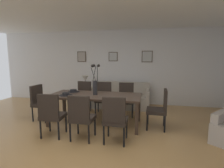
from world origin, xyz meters
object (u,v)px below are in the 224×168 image
bowl_near_left (66,94)px  framed_picture_center (113,57)px  dining_chair_head_east (160,107)px  dining_chair_far_right (104,96)px  framed_picture_right (147,57)px  sofa (119,98)px  dining_table (95,97)px  dining_chair_near_left (51,113)px  table_lamp (85,80)px  dining_chair_mid_left (115,117)px  framed_picture_left (82,57)px  dining_chair_head_west (41,101)px  side_table (86,98)px  dining_chair_near_right (83,95)px  dining_chair_mid_right (126,97)px  centerpiece_vase (95,83)px  bowl_near_right (73,90)px  dining_chair_far_left (81,115)px

bowl_near_left → framed_picture_center: size_ratio=0.52×
dining_chair_head_east → dining_chair_far_right: bearing=151.0°
framed_picture_right → sofa: bearing=-151.7°
dining_table → dining_chair_near_left: (-0.65, -0.88, -0.16)m
dining_table → table_lamp: bearing=117.6°
dining_chair_mid_left → dining_chair_head_east: same height
framed_picture_center → framed_picture_left: bearing=-180.0°
dining_chair_near_left → dining_chair_head_west: size_ratio=1.00×
dining_chair_head_east → framed_picture_center: size_ratio=2.82×
sofa → side_table: size_ratio=3.88×
dining_chair_near_right → dining_chair_mid_right: size_ratio=1.00×
dining_chair_mid_right → dining_chair_head_west: 2.31m
dining_chair_mid_left → centerpiece_vase: 1.22m
bowl_near_right → dining_chair_far_right: bearing=45.7°
dining_chair_head_east → bowl_near_left: bearing=-173.9°
bowl_near_left → framed_picture_center: 2.65m
dining_chair_mid_right → side_table: size_ratio=1.77×
dining_chair_near_right → dining_chair_mid_left: bearing=-53.3°
framed_picture_left → framed_picture_center: bearing=0.0°
dining_chair_mid_left → sofa: dining_chair_mid_left is taller
dining_chair_head_east → framed_picture_left: (-2.72, 2.17, 1.17)m
bowl_near_left → side_table: bowl_near_left is taller
side_table → table_lamp: table_lamp is taller
dining_chair_head_east → bowl_near_left: size_ratio=5.41×
dining_chair_near_left → centerpiece_vase: centerpiece_vase is taller
dining_chair_mid_right → centerpiece_vase: centerpiece_vase is taller
dining_chair_far_left → framed_picture_left: (-1.18, 3.08, 1.17)m
dining_chair_mid_left → sofa: 2.63m
bowl_near_left → sofa: bowl_near_left is taller
dining_chair_far_left → dining_chair_mid_right: same height
dining_chair_far_left → bowl_near_left: size_ratio=5.41×
bowl_near_left → side_table: bearing=96.1°
dining_chair_near_left → table_lamp: size_ratio=1.80×
dining_chair_head_west → framed_picture_center: (1.50, 2.18, 1.17)m
dining_chair_mid_left → dining_chair_head_east: size_ratio=1.00×
sofa → side_table: bearing=-176.6°
sofa → framed_picture_left: 2.09m
dining_chair_mid_right → sofa: (-0.35, 0.84, -0.23)m
dining_chair_far_right → dining_chair_head_east: 1.77m
dining_chair_near_left → bowl_near_right: size_ratio=5.41×
dining_chair_near_left → framed_picture_left: framed_picture_left is taller
centerpiece_vase → bowl_near_right: 0.74m
bowl_near_left → table_lamp: (-0.20, 1.86, 0.11)m
dining_chair_near_left → dining_chair_mid_left: 1.31m
framed_picture_left → framed_picture_right: 2.38m
dining_chair_far_left → bowl_near_right: bearing=120.5°
dining_chair_mid_right → dining_chair_head_east: bearing=-44.1°
bowl_near_left → bowl_near_right: 0.43m
dining_chair_far_left → bowl_near_right: 1.31m
dining_chair_mid_left → framed_picture_right: framed_picture_right is taller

